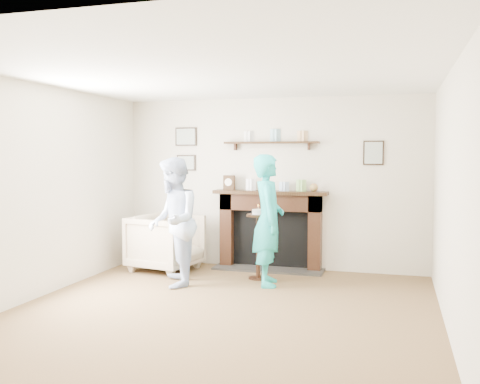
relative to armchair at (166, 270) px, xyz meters
name	(u,v)px	position (x,y,z in m)	size (l,w,h in m)	color
ground	(218,315)	(1.42, -1.87, 0.00)	(5.00, 5.00, 0.00)	brown
room_shell	(237,159)	(1.42, -1.18, 1.62)	(4.54, 5.02, 2.52)	beige
armchair	(166,270)	(0.00, 0.00, 0.00)	(0.87, 0.89, 0.81)	tan
man	(174,285)	(0.47, -0.81, 0.00)	(0.80, 0.62, 1.64)	#A7B5D1
woman	(268,285)	(1.62, -0.43, 0.00)	(0.61, 0.40, 1.68)	#1EADA2
pedestal_table	(258,233)	(1.42, -0.14, 0.62)	(0.31, 0.31, 1.01)	black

